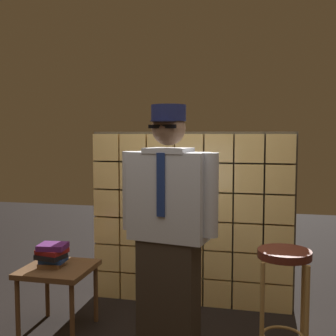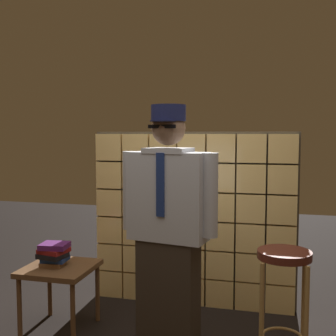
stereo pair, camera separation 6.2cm
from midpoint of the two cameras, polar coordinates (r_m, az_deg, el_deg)
glass_block_wall at (r=3.83m, az=2.50°, el=-7.03°), size 1.85×0.10×1.59m
standing_person at (r=2.87m, az=-0.56°, el=-8.28°), size 0.70×0.34×1.74m
bar_stool at (r=2.88m, az=14.81°, el=-14.71°), size 0.34×0.34×0.81m
side_table at (r=3.50m, az=-15.17°, el=-13.83°), size 0.52×0.52×0.52m
book_stack at (r=3.46m, az=-15.94°, el=-11.20°), size 0.24×0.22×0.18m
coffee_mug at (r=3.52m, az=-16.32°, el=-11.77°), size 0.13×0.08×0.09m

